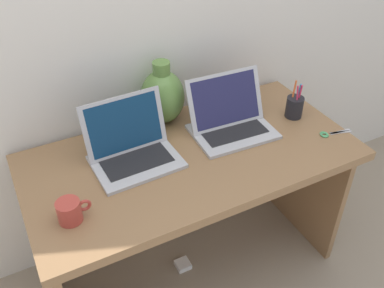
{
  "coord_description": "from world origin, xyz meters",
  "views": [
    {
      "loc": [
        -0.64,
        -1.23,
        1.81
      ],
      "look_at": [
        0.0,
        0.0,
        0.77
      ],
      "focal_mm": 40.27,
      "sensor_mm": 36.0,
      "label": 1
    }
  ],
  "objects_px": {
    "coffee_mug": "(70,211)",
    "scissors": "(330,134)",
    "green_vase": "(163,96)",
    "pen_cup": "(294,107)",
    "power_brick": "(183,265)",
    "laptop_right": "(229,117)",
    "laptop_left": "(131,145)"
  },
  "relations": [
    {
      "from": "pen_cup",
      "to": "scissors",
      "type": "relative_size",
      "value": 1.2
    },
    {
      "from": "laptop_right",
      "to": "coffee_mug",
      "type": "relative_size",
      "value": 3.02
    },
    {
      "from": "coffee_mug",
      "to": "scissors",
      "type": "height_order",
      "value": "coffee_mug"
    },
    {
      "from": "scissors",
      "to": "pen_cup",
      "type": "bearing_deg",
      "value": 105.8
    },
    {
      "from": "laptop_left",
      "to": "laptop_right",
      "type": "relative_size",
      "value": 0.96
    },
    {
      "from": "green_vase",
      "to": "pen_cup",
      "type": "bearing_deg",
      "value": -24.32
    },
    {
      "from": "laptop_right",
      "to": "pen_cup",
      "type": "xyz_separation_m",
      "value": [
        0.32,
        -0.05,
        -0.01
      ]
    },
    {
      "from": "coffee_mug",
      "to": "scissors",
      "type": "bearing_deg",
      "value": -1.1
    },
    {
      "from": "green_vase",
      "to": "power_brick",
      "type": "relative_size",
      "value": 4.13
    },
    {
      "from": "scissors",
      "to": "power_brick",
      "type": "distance_m",
      "value": 0.97
    },
    {
      "from": "laptop_left",
      "to": "power_brick",
      "type": "bearing_deg",
      "value": -24.74
    },
    {
      "from": "green_vase",
      "to": "power_brick",
      "type": "xyz_separation_m",
      "value": [
        -0.05,
        -0.27,
        -0.83
      ]
    },
    {
      "from": "power_brick",
      "to": "green_vase",
      "type": "bearing_deg",
      "value": 80.07
    },
    {
      "from": "laptop_left",
      "to": "green_vase",
      "type": "relative_size",
      "value": 1.19
    },
    {
      "from": "laptop_left",
      "to": "green_vase",
      "type": "bearing_deg",
      "value": 39.92
    },
    {
      "from": "coffee_mug",
      "to": "power_brick",
      "type": "distance_m",
      "value": 0.9
    },
    {
      "from": "coffee_mug",
      "to": "power_brick",
      "type": "relative_size",
      "value": 1.7
    },
    {
      "from": "laptop_right",
      "to": "scissors",
      "type": "relative_size",
      "value": 2.44
    },
    {
      "from": "green_vase",
      "to": "pen_cup",
      "type": "distance_m",
      "value": 0.6
    },
    {
      "from": "laptop_left",
      "to": "power_brick",
      "type": "height_order",
      "value": "laptop_left"
    },
    {
      "from": "pen_cup",
      "to": "laptop_left",
      "type": "bearing_deg",
      "value": 175.81
    },
    {
      "from": "pen_cup",
      "to": "power_brick",
      "type": "distance_m",
      "value": 0.96
    },
    {
      "from": "coffee_mug",
      "to": "pen_cup",
      "type": "height_order",
      "value": "pen_cup"
    },
    {
      "from": "laptop_left",
      "to": "coffee_mug",
      "type": "height_order",
      "value": "laptop_left"
    },
    {
      "from": "scissors",
      "to": "power_brick",
      "type": "height_order",
      "value": "scissors"
    },
    {
      "from": "laptop_left",
      "to": "green_vase",
      "type": "xyz_separation_m",
      "value": [
        0.23,
        0.19,
        0.06
      ]
    },
    {
      "from": "laptop_left",
      "to": "laptop_right",
      "type": "height_order",
      "value": "laptop_left"
    },
    {
      "from": "coffee_mug",
      "to": "pen_cup",
      "type": "relative_size",
      "value": 0.68
    },
    {
      "from": "power_brick",
      "to": "laptop_right",
      "type": "bearing_deg",
      "value": 15.33
    },
    {
      "from": "pen_cup",
      "to": "scissors",
      "type": "distance_m",
      "value": 0.2
    },
    {
      "from": "pen_cup",
      "to": "green_vase",
      "type": "bearing_deg",
      "value": 155.68
    },
    {
      "from": "coffee_mug",
      "to": "power_brick",
      "type": "bearing_deg",
      "value": 16.3
    }
  ]
}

